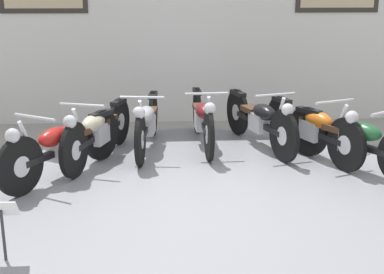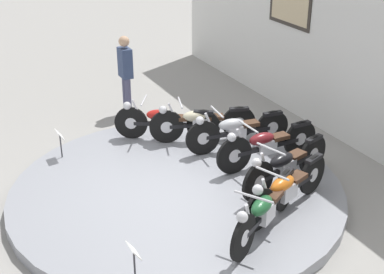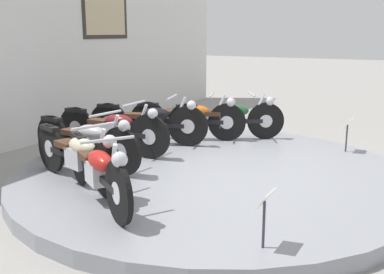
% 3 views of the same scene
% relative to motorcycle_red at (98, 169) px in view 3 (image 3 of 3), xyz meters
% --- Properties ---
extents(ground_plane, '(60.00, 60.00, 0.00)m').
position_rel_motorcycle_red_xyz_m(ground_plane, '(1.67, -0.52, -0.56)').
color(ground_plane, gray).
extents(display_platform, '(5.25, 5.25, 0.18)m').
position_rel_motorcycle_red_xyz_m(display_platform, '(1.67, -0.52, -0.47)').
color(display_platform, gray).
rests_on(display_platform, ground_plane).
extents(back_wall, '(14.00, 0.22, 4.24)m').
position_rel_motorcycle_red_xyz_m(back_wall, '(1.67, 3.29, 1.56)').
color(back_wall, silver).
rests_on(back_wall, ground_plane).
extents(motorcycle_red, '(1.09, 1.71, 0.79)m').
position_rel_motorcycle_red_xyz_m(motorcycle_red, '(0.00, 0.00, 0.00)').
color(motorcycle_red, black).
rests_on(motorcycle_red, display_platform).
extents(motorcycle_cream, '(0.72, 1.90, 0.79)m').
position_rel_motorcycle_red_xyz_m(motorcycle_cream, '(0.33, 0.58, 0.00)').
color(motorcycle_cream, black).
rests_on(motorcycle_cream, display_platform).
extents(motorcycle_silver, '(0.54, 1.98, 0.79)m').
position_rel_motorcycle_red_xyz_m(motorcycle_silver, '(0.93, 0.98, 0.00)').
color(motorcycle_silver, black).
rests_on(motorcycle_silver, display_platform).
extents(motorcycle_maroon, '(0.54, 2.00, 0.80)m').
position_rel_motorcycle_red_xyz_m(motorcycle_maroon, '(1.67, 1.13, 0.01)').
color(motorcycle_maroon, black).
rests_on(motorcycle_maroon, display_platform).
extents(motorcycle_black, '(0.69, 1.94, 0.80)m').
position_rel_motorcycle_red_xyz_m(motorcycle_black, '(2.42, 0.99, 0.01)').
color(motorcycle_black, black).
rests_on(motorcycle_black, display_platform).
extents(motorcycle_orange, '(0.78, 1.88, 0.79)m').
position_rel_motorcycle_red_xyz_m(motorcycle_orange, '(3.01, 0.58, 0.00)').
color(motorcycle_orange, black).
rests_on(motorcycle_orange, display_platform).
extents(motorcycle_green, '(1.11, 1.70, 0.79)m').
position_rel_motorcycle_red_xyz_m(motorcycle_green, '(3.34, 0.00, 0.00)').
color(motorcycle_green, black).
rests_on(motorcycle_green, display_platform).
extents(info_placard_front_left, '(0.26, 0.11, 0.51)m').
position_rel_motorcycle_red_xyz_m(info_placard_front_left, '(-0.14, -1.91, -0.01)').
color(info_placard_front_left, '#333338').
rests_on(info_placard_front_left, display_platform).
extents(info_placard_front_centre, '(0.26, 0.11, 0.51)m').
position_rel_motorcycle_red_xyz_m(info_placard_front_centre, '(3.47, -1.91, -0.01)').
color(info_placard_front_centre, '#333338').
rests_on(info_placard_front_centre, display_platform).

